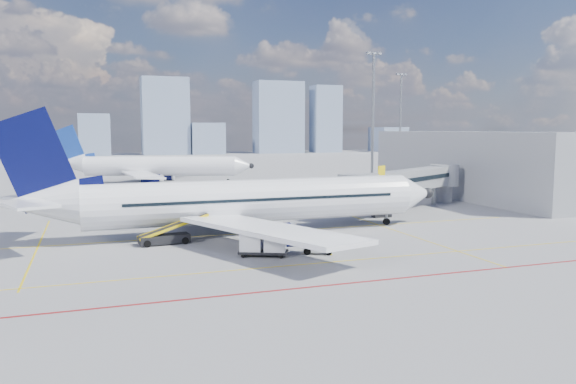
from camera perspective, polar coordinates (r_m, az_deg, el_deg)
name	(u,v)px	position (r m, az deg, el deg)	size (l,w,h in m)	color
ground	(280,249)	(49.09, -0.80, -5.79)	(420.00, 420.00, 0.00)	gray
apron_markings	(289,259)	(45.30, 0.09, -6.82)	(90.00, 35.12, 0.01)	#DBBB0B
jet_bridge	(411,181)	(73.78, 12.43, 1.10)	(23.55, 15.78, 6.30)	gray
terminal_block	(473,164)	(90.51, 18.29, 2.67)	(10.00, 42.00, 10.00)	gray
floodlight_mast_ne	(373,113)	(113.79, 8.62, 7.94)	(3.20, 0.61, 25.45)	slate
floodlight_mast_far	(400,117)	(157.53, 11.35, 7.44)	(3.20, 0.61, 25.45)	slate
distant_skyline	(113,124)	(235.66, -17.35, 6.58)	(256.51, 15.75, 31.75)	#7586A2
main_aircraft	(237,202)	(55.45, -5.21, -1.03)	(44.18, 38.51, 12.87)	white
second_aircraft	(152,166)	(111.77, -13.66, 2.55)	(37.74, 32.15, 11.35)	white
baggage_tug	(316,244)	(47.16, 2.91, -5.31)	(2.74, 2.27, 1.67)	white
cargo_dolly	(263,242)	(46.15, -2.53, -5.07)	(4.34, 3.26, 2.18)	black
belt_loader	(166,237)	(52.14, -12.28, -4.45)	(6.52, 2.20, 2.62)	black
ramp_worker	(331,245)	(46.75, 4.41, -5.35)	(0.62, 0.41, 1.71)	yellow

